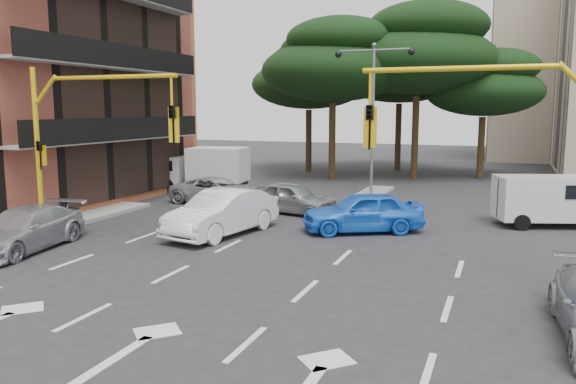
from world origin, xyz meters
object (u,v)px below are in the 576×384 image
street_lamp_center (373,92)px  car_white_hatch (222,213)px  car_silver_wagon (24,229)px  signal_mast_right (517,138)px  car_blue_compact (363,212)px  car_silver_cross_a (216,190)px  signal_mast_left (78,130)px  car_silver_cross_b (293,198)px  box_truck_a (203,170)px  van_white (549,201)px

street_lamp_center → car_white_hatch: (-3.00, -11.05, -4.61)m
car_silver_wagon → signal_mast_right: bearing=-2.6°
car_blue_compact → car_silver_cross_a: car_blue_compact is taller
signal_mast_left → car_silver_cross_b: 9.72m
car_blue_compact → car_silver_cross_a: size_ratio=0.99×
signal_mast_right → box_truck_a: (-15.80, 12.01, -2.64)m
street_lamp_center → car_blue_compact: (1.68, -8.70, -4.66)m
van_white → car_silver_wagon: bearing=-76.4°
signal_mast_right → box_truck_a: signal_mast_right is taller
car_silver_cross_b → car_silver_cross_a: bearing=87.6°
car_blue_compact → van_white: van_white is taller
van_white → street_lamp_center: bearing=-140.2°
car_silver_cross_a → van_white: (14.83, -0.03, 0.38)m
street_lamp_center → car_silver_cross_b: size_ratio=1.92×
car_white_hatch → car_silver_cross_b: bearing=90.2°
box_truck_a → car_silver_wagon: bearing=176.2°
car_silver_wagon → car_white_hatch: bearing=33.1°
car_white_hatch → box_truck_a: (-6.00, 9.05, 0.42)m
signal_mast_right → car_silver_cross_a: signal_mast_right is taller
car_white_hatch → signal_mast_right: bearing=-6.3°
street_lamp_center → car_white_hatch: 12.34m
car_white_hatch → car_blue_compact: car_white_hatch is taller
van_white → box_truck_a: (-17.26, 3.00, 0.24)m
car_blue_compact → van_white: size_ratio=1.11×
car_silver_cross_a → box_truck_a: size_ratio=0.89×
car_silver_cross_b → signal_mast_left: bearing=161.4°
signal_mast_right → car_blue_compact: (-5.13, 5.31, -3.12)m
car_silver_cross_b → box_truck_a: box_truck_a is taller
car_silver_wagon → van_white: bearing=24.7°
car_blue_compact → box_truck_a: bearing=-150.2°
signal_mast_left → van_white: 17.79m
signal_mast_left → signal_mast_right: bearing=0.0°
street_lamp_center → car_silver_wagon: size_ratio=1.63×
car_white_hatch → car_blue_compact: bearing=37.1°
car_white_hatch → car_blue_compact: 5.24m
signal_mast_left → box_truck_a: bearing=100.4°
car_blue_compact → car_silver_cross_b: bearing=-152.3°
street_lamp_center → signal_mast_left: bearing=-115.9°
van_white → box_truck_a: 17.52m
signal_mast_left → car_silver_cross_a: bearing=88.5°
car_silver_cross_b → box_truck_a: bearing=71.3°
car_silver_wagon → box_truck_a: 13.45m
car_silver_wagon → car_silver_cross_a: size_ratio=1.06×
street_lamp_center → car_silver_wagon: bearing=-117.5°
car_silver_cross_a → van_white: size_ratio=1.12×
van_white → box_truck_a: bearing=-118.8°
street_lamp_center → box_truck_a: street_lamp_center is taller
car_blue_compact → car_white_hatch: bearing=-91.5°
car_silver_wagon → car_silver_cross_a: car_silver_wagon is taller
van_white → car_silver_cross_b: bearing=-102.8°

